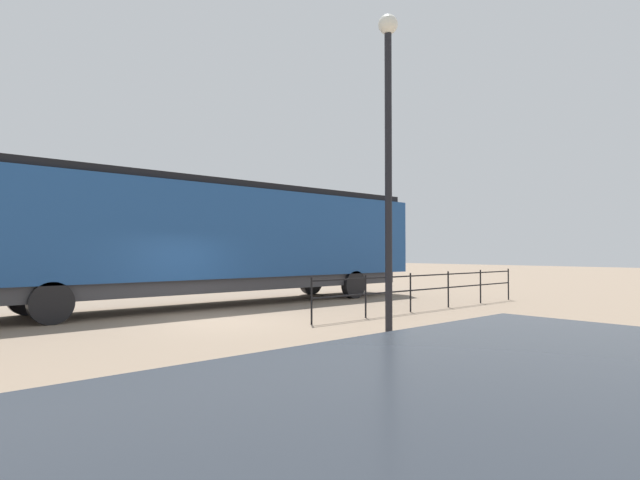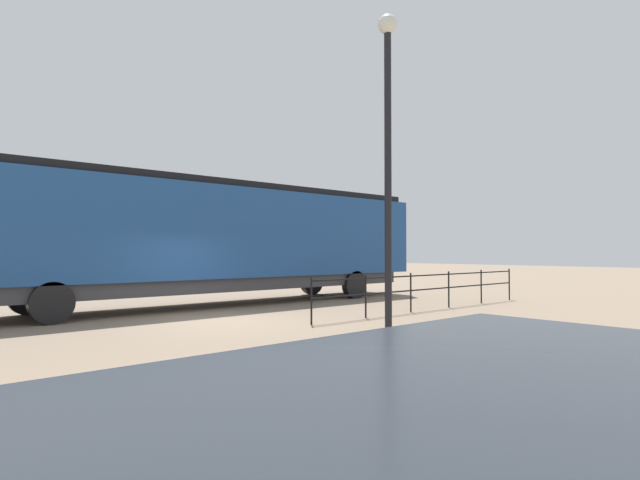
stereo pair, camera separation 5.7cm
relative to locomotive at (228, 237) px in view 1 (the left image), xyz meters
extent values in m
plane|color=#84705B|center=(3.64, -2.51, -2.39)|extent=(120.00, 120.00, 0.00)
cube|color=navy|center=(0.00, -0.49, 0.12)|extent=(2.93, 17.25, 3.03)
cube|color=black|center=(0.00, 7.06, -0.33)|extent=(2.81, 2.15, 2.12)
cube|color=black|center=(0.00, -0.49, 1.76)|extent=(2.64, 16.56, 0.24)
cube|color=#38383D|center=(0.00, -0.49, -1.62)|extent=(2.64, 15.87, 0.45)
cylinder|color=black|center=(-1.32, 5.03, -1.84)|extent=(0.30, 1.10, 1.10)
cylinder|color=black|center=(1.32, 5.03, -1.84)|extent=(0.30, 1.10, 1.10)
cylinder|color=black|center=(-1.32, -6.01, -1.84)|extent=(0.30, 1.10, 1.10)
cylinder|color=black|center=(1.32, -6.01, -1.84)|extent=(0.30, 1.10, 1.10)
cylinder|color=black|center=(8.17, -0.81, 1.05)|extent=(0.16, 0.16, 6.88)
sphere|color=silver|center=(8.17, -0.81, 4.62)|extent=(0.44, 0.44, 0.44)
cube|color=black|center=(5.74, 4.05, -1.28)|extent=(0.04, 10.11, 0.04)
cube|color=black|center=(5.74, 4.05, -1.73)|extent=(0.04, 10.11, 0.04)
cylinder|color=black|center=(5.74, -1.01, -1.79)|extent=(0.05, 0.05, 1.21)
cylinder|color=black|center=(5.74, 1.02, -1.79)|extent=(0.05, 0.05, 1.21)
cylinder|color=black|center=(5.74, 3.04, -1.79)|extent=(0.05, 0.05, 1.21)
cylinder|color=black|center=(5.74, 5.06, -1.79)|extent=(0.05, 0.05, 1.21)
cylinder|color=black|center=(5.74, 7.08, -1.79)|extent=(0.05, 0.05, 1.21)
cylinder|color=black|center=(5.74, 9.10, -1.79)|extent=(0.05, 0.05, 1.21)
camera|label=1|loc=(15.64, -9.53, -0.53)|focal=28.53mm
camera|label=2|loc=(15.67, -9.48, -0.53)|focal=28.53mm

